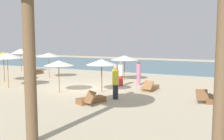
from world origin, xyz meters
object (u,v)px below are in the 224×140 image
at_px(person_0, 116,82).
at_px(person_2, 121,74).
at_px(umbrella_7, 7,56).
at_px(lounger_3, 150,88).
at_px(umbrella_1, 49,55).
at_px(umbrella_2, 124,58).
at_px(lounger_1, 35,72).
at_px(umbrella_6, 21,51).
at_px(lounger_4, 208,98).
at_px(umbrella_0, 59,63).
at_px(lounger_2, 91,100).
at_px(umbrella_3, 3,55).
at_px(person_1, 139,73).
at_px(umbrella_4, 102,62).

relative_size(person_0, person_2, 1.08).
bearing_deg(umbrella_7, person_2, 30.97).
bearing_deg(lounger_3, umbrella_1, 170.69).
xyz_separation_m(umbrella_2, person_0, (2.26, -6.35, -0.87)).
bearing_deg(lounger_1, umbrella_6, 160.04).
relative_size(lounger_3, lounger_4, 0.98).
bearing_deg(lounger_4, umbrella_6, 163.40).
distance_m(umbrella_0, lounger_3, 5.90).
bearing_deg(lounger_3, lounger_1, 166.70).
xyz_separation_m(umbrella_6, lounger_2, (13.18, -8.46, -1.90)).
distance_m(umbrella_0, umbrella_3, 6.56).
height_order(umbrella_1, person_1, umbrella_1).
xyz_separation_m(umbrella_3, lounger_2, (9.49, -3.03, -1.86)).
xyz_separation_m(umbrella_6, lounger_4, (18.44, -5.50, -1.90)).
height_order(umbrella_4, lounger_3, umbrella_4).
xyz_separation_m(umbrella_7, person_0, (7.91, 0.07, -1.23)).
distance_m(umbrella_1, person_1, 8.09).
height_order(umbrella_4, lounger_4, umbrella_4).
bearing_deg(lounger_2, umbrella_7, 169.62).
distance_m(umbrella_1, lounger_3, 9.63).
xyz_separation_m(umbrella_7, lounger_3, (8.79, 3.32, -1.99)).
relative_size(umbrella_7, person_1, 1.36).
height_order(umbrella_2, lounger_2, umbrella_2).
bearing_deg(person_0, person_2, 110.33).
height_order(umbrella_7, lounger_2, umbrella_7).
distance_m(umbrella_7, lounger_1, 7.28).
distance_m(umbrella_2, person_0, 6.80).
xyz_separation_m(umbrella_6, person_2, (12.47, -3.25, -1.23)).
relative_size(umbrella_4, umbrella_6, 0.88).
bearing_deg(person_0, umbrella_2, 109.54).
bearing_deg(person_0, umbrella_6, 152.98).
bearing_deg(umbrella_4, umbrella_2, 97.80).
distance_m(umbrella_3, lounger_2, 10.13).
relative_size(umbrella_4, person_2, 1.20).
bearing_deg(umbrella_2, lounger_4, -35.03).
xyz_separation_m(lounger_1, person_2, (9.80, -2.28, 0.67)).
height_order(umbrella_4, person_2, umbrella_4).
xyz_separation_m(lounger_1, person_1, (10.78, -1.41, 0.70)).
relative_size(lounger_1, lounger_4, 0.96).
bearing_deg(lounger_3, lounger_2, -108.93).
distance_m(lounger_4, person_0, 4.88).
bearing_deg(umbrella_0, lounger_2, -25.31).
bearing_deg(person_1, umbrella_0, -126.32).
height_order(umbrella_7, lounger_1, umbrella_7).
height_order(umbrella_0, lounger_4, umbrella_0).
xyz_separation_m(umbrella_7, lounger_2, (7.20, -1.32, -1.98)).
bearing_deg(umbrella_1, umbrella_6, 157.07).
bearing_deg(umbrella_7, lounger_4, 7.54).
bearing_deg(umbrella_7, umbrella_2, 48.66).
height_order(umbrella_6, person_1, umbrella_6).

